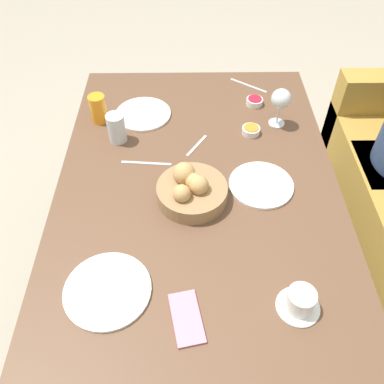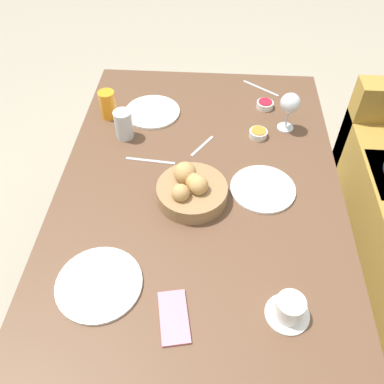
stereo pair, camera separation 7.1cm
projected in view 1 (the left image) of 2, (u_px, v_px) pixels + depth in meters
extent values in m
plane|color=#A89E89|center=(196.00, 287.00, 1.94)|extent=(10.00, 10.00, 0.00)
cube|color=brown|center=(198.00, 184.00, 1.42)|extent=(1.39, 0.97, 0.03)
cube|color=brown|center=(111.00, 143.00, 2.12)|extent=(0.06, 0.06, 0.69)
cube|color=brown|center=(277.00, 142.00, 2.13)|extent=(0.06, 0.06, 0.69)
cylinder|color=#99754C|center=(192.00, 193.00, 1.33)|extent=(0.23, 0.23, 0.05)
sphere|color=tan|center=(194.00, 182.00, 1.30)|extent=(0.06, 0.06, 0.06)
sphere|color=tan|center=(199.00, 185.00, 1.29)|extent=(0.06, 0.06, 0.06)
sphere|color=tan|center=(182.00, 193.00, 1.27)|extent=(0.06, 0.06, 0.06)
sphere|color=tan|center=(184.00, 173.00, 1.32)|extent=(0.07, 0.07, 0.07)
cylinder|color=white|center=(143.00, 114.00, 1.65)|extent=(0.23, 0.23, 0.01)
cylinder|color=white|center=(108.00, 290.00, 1.11)|extent=(0.24, 0.24, 0.01)
cylinder|color=white|center=(261.00, 185.00, 1.38)|extent=(0.22, 0.22, 0.01)
cylinder|color=orange|center=(98.00, 109.00, 1.59)|extent=(0.06, 0.06, 0.11)
cylinder|color=silver|center=(117.00, 128.00, 1.51)|extent=(0.07, 0.07, 0.11)
cylinder|color=silver|center=(276.00, 123.00, 1.62)|extent=(0.06, 0.06, 0.00)
cylinder|color=silver|center=(278.00, 115.00, 1.59)|extent=(0.01, 0.01, 0.07)
sphere|color=silver|center=(281.00, 99.00, 1.53)|extent=(0.08, 0.08, 0.08)
cylinder|color=white|center=(298.00, 307.00, 1.08)|extent=(0.12, 0.12, 0.01)
cylinder|color=white|center=(300.00, 300.00, 1.06)|extent=(0.08, 0.08, 0.07)
cylinder|color=white|center=(254.00, 102.00, 1.70)|extent=(0.07, 0.07, 0.03)
cylinder|color=#A3192D|center=(255.00, 99.00, 1.69)|extent=(0.06, 0.06, 0.00)
cylinder|color=white|center=(251.00, 131.00, 1.57)|extent=(0.07, 0.07, 0.03)
cylinder|color=#C67F28|center=(251.00, 127.00, 1.56)|extent=(0.06, 0.06, 0.00)
cube|color=#B7B7BC|center=(146.00, 163.00, 1.46)|extent=(0.03, 0.18, 0.00)
cube|color=#B7B7BC|center=(248.00, 85.00, 1.80)|extent=(0.12, 0.15, 0.00)
cube|color=#B7B7BC|center=(197.00, 146.00, 1.53)|extent=(0.12, 0.08, 0.00)
cube|color=pink|center=(187.00, 318.00, 1.06)|extent=(0.16, 0.10, 0.01)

